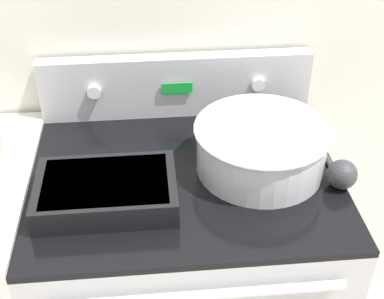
% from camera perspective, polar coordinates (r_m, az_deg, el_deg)
% --- Properties ---
extents(kitchen_wall, '(8.00, 0.05, 2.50)m').
position_cam_1_polar(kitchen_wall, '(1.57, -2.00, 15.69)').
color(kitchen_wall, silver).
rests_on(kitchen_wall, ground_plane).
extents(stove_range, '(0.81, 0.69, 0.91)m').
position_cam_1_polar(stove_range, '(1.73, -0.63, -14.51)').
color(stove_range, '#BCBCC1').
rests_on(stove_range, ground_plane).
extents(control_panel, '(0.81, 0.07, 0.19)m').
position_cam_1_polar(control_panel, '(1.61, -1.68, 6.85)').
color(control_panel, '#BCBCC1').
rests_on(control_panel, stove_range).
extents(mixing_bowl, '(0.35, 0.35, 0.13)m').
position_cam_1_polar(mixing_bowl, '(1.39, 7.38, 0.46)').
color(mixing_bowl, silver).
rests_on(mixing_bowl, stove_range).
extents(casserole_dish, '(0.34, 0.22, 0.07)m').
position_cam_1_polar(casserole_dish, '(1.31, -9.13, -4.28)').
color(casserole_dish, black).
rests_on(casserole_dish, stove_range).
extents(ladle, '(0.08, 0.28, 0.08)m').
position_cam_1_polar(ladle, '(1.40, 15.56, -2.38)').
color(ladle, '#333338').
rests_on(ladle, stove_range).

